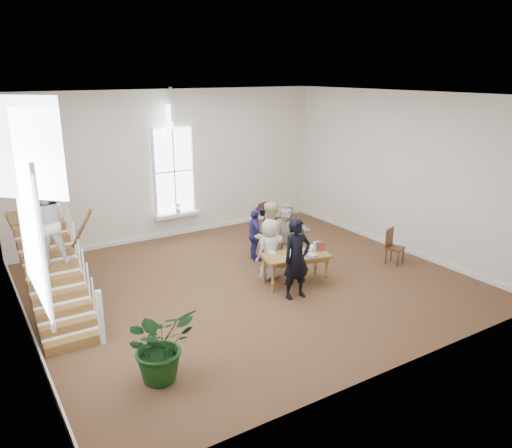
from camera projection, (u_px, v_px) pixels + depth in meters
ground at (249, 283)px, 12.29m from camera, size 10.00×10.00×0.00m
room_shell at (177, 223)px, 15.74m from camera, size 10.49×10.00×10.00m
staircase at (49, 243)px, 10.23m from camera, size 1.10×4.10×2.92m
library_table at (296, 258)px, 12.10m from camera, size 1.74×1.13×0.81m
police_officer at (297, 259)px, 11.26m from camera, size 0.71×0.49×1.88m
elderly_woman at (270, 249)px, 12.37m from camera, size 0.82×0.60×1.54m
person_yellow at (269, 236)px, 12.89m from camera, size 0.97×0.80×1.82m
woman_cluster_a at (255, 235)px, 13.57m from camera, size 0.55×0.90×1.43m
woman_cluster_b at (264, 227)px, 14.23m from camera, size 1.07×1.04×1.47m
woman_cluster_c at (286, 230)px, 13.84m from camera, size 1.33×1.35×1.55m
floor_plant at (160, 344)px, 8.30m from camera, size 1.31×1.18×1.30m
side_chair at (393, 244)px, 13.42m from camera, size 0.53×0.53×0.96m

